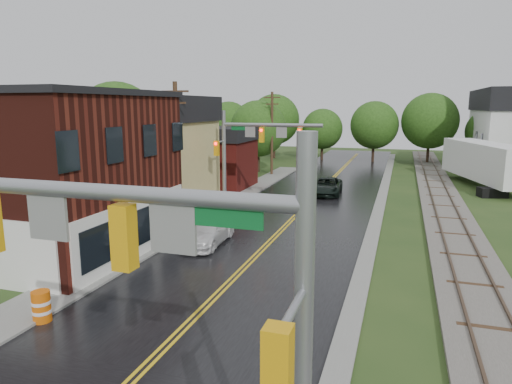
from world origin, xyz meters
The scene contains 19 objects.
main_road centered at (0.00, 30.00, 0.00)m, with size 10.00×90.00×0.02m, color black.
curb_right centered at (5.40, 35.00, 0.00)m, with size 0.80×70.00×0.12m, color gray.
sidewalk_left centered at (-6.20, 25.00, 0.00)m, with size 2.40×50.00×0.12m, color gray.
brick_building centered at (-12.48, 15.00, 4.15)m, with size 14.30×10.30×8.30m.
yellow_house centered at (-11.00, 26.00, 3.20)m, with size 8.00×7.00×6.40m, color tan.
darkred_building centered at (-10.00, 35.00, 2.20)m, with size 7.00×6.00×4.40m, color #3F0F0C.
railroad centered at (10.00, 35.00, 0.11)m, with size 3.20×80.00×0.30m.
traffic_signal_near centered at (3.47, 2.00, 4.97)m, with size 7.34×0.30×7.20m.
traffic_signal_far centered at (-3.47, 27.00, 4.97)m, with size 7.34×0.43×7.20m.
utility_pole_b centered at (-6.80, 22.00, 4.72)m, with size 1.80×0.28×9.00m.
utility_pole_c centered at (-6.80, 44.00, 4.72)m, with size 1.80×0.28×9.00m.
tree_left_a centered at (-19.85, 21.90, 5.11)m, with size 6.80×6.80×8.67m.
tree_left_b centered at (-17.85, 31.90, 5.72)m, with size 7.60×7.60×9.69m.
tree_left_c centered at (-13.85, 39.90, 4.51)m, with size 6.00×6.00×7.65m.
tree_left_e centered at (-8.85, 45.90, 4.81)m, with size 6.40×6.40×8.16m.
suv_dark centered at (0.80, 34.53, 0.72)m, with size 2.39×5.18×1.44m, color black.
pickup_white centered at (-3.20, 18.38, 0.70)m, with size 1.97×4.86×1.41m, color silver.
semi_trailer centered at (14.17, 42.68, 2.44)m, with size 6.39×13.68×4.15m.
construction_barrel centered at (-5.00, 8.06, 0.57)m, with size 0.64×0.64×1.14m, color #CA5609.
Camera 1 is at (6.80, -3.92, 7.52)m, focal length 32.00 mm.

